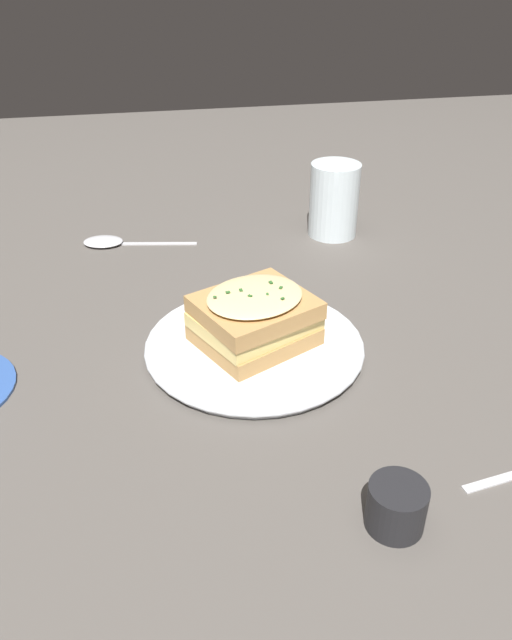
# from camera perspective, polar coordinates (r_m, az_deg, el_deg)

# --- Properties ---
(ground_plane) EXTENTS (2.40, 2.40, 0.00)m
(ground_plane) POSITION_cam_1_polar(r_m,az_deg,el_deg) (0.75, -0.37, -2.31)
(ground_plane) COLOR #514C47
(dinner_plate) EXTENTS (0.26, 0.26, 0.02)m
(dinner_plate) POSITION_cam_1_polar(r_m,az_deg,el_deg) (0.74, -0.00, -2.35)
(dinner_plate) COLOR white
(dinner_plate) RESTS_ON ground_plane
(sandwich) EXTENTS (0.15, 0.16, 0.07)m
(sandwich) POSITION_cam_1_polar(r_m,az_deg,el_deg) (0.71, -0.13, 0.21)
(sandwich) COLOR #B2844C
(sandwich) RESTS_ON dinner_plate
(water_glass) EXTENTS (0.08, 0.08, 0.12)m
(water_glass) POSITION_cam_1_polar(r_m,az_deg,el_deg) (1.03, 7.14, 10.84)
(water_glass) COLOR silver
(water_glass) RESTS_ON ground_plane
(spoon) EXTENTS (0.06, 0.18, 0.01)m
(spoon) POSITION_cam_1_polar(r_m,az_deg,el_deg) (1.03, -13.27, 6.98)
(spoon) COLOR silver
(spoon) RESTS_ON ground_plane
(condiment_pot) EXTENTS (0.05, 0.05, 0.04)m
(condiment_pot) POSITION_cam_1_polar(r_m,az_deg,el_deg) (0.55, 12.71, -16.28)
(condiment_pot) COLOR black
(condiment_pot) RESTS_ON ground_plane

